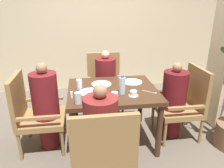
{
  "coord_description": "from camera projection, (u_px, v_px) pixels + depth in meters",
  "views": [
    {
      "loc": [
        -0.37,
        -2.5,
        1.78
      ],
      "look_at": [
        0.0,
        0.05,
        0.8
      ],
      "focal_mm": 35.0,
      "sensor_mm": 36.0,
      "label": 1
    }
  ],
  "objects": [
    {
      "name": "chair_near_corner",
      "position": [
        103.0,
        153.0,
        1.95
      ],
      "size": [
        0.55,
        0.56,
        0.97
      ],
      "color": "olive",
      "rests_on": "ground_plane"
    },
    {
      "name": "chair_left_side",
      "position": [
        34.0,
        112.0,
        2.68
      ],
      "size": [
        0.56,
        0.55,
        0.97
      ],
      "color": "olive",
      "rests_on": "ground_plane"
    },
    {
      "name": "ground_plane",
      "position": [
        112.0,
        139.0,
        2.99
      ],
      "size": [
        16.0,
        16.0,
        0.0
      ],
      "primitive_type": "plane",
      "color": "#60564C"
    },
    {
      "name": "glass_tall_near",
      "position": [
        115.0,
        98.0,
        2.34
      ],
      "size": [
        0.07,
        0.07,
        0.12
      ],
      "color": "silver",
      "rests_on": "dining_table"
    },
    {
      "name": "dining_table",
      "position": [
        113.0,
        97.0,
        2.76
      ],
      "size": [
        1.1,
        0.94,
        0.75
      ],
      "color": "#422819",
      "rests_on": "ground_plane"
    },
    {
      "name": "plate_main_right",
      "position": [
        101.0,
        84.0,
        2.87
      ],
      "size": [
        0.26,
        0.26,
        0.01
      ],
      "color": "white",
      "rests_on": "dining_table"
    },
    {
      "name": "diner_in_left_chair",
      "position": [
        46.0,
        106.0,
        2.67
      ],
      "size": [
        0.32,
        0.32,
        1.12
      ],
      "color": "maroon",
      "rests_on": "ground_plane"
    },
    {
      "name": "diner_in_right_chair",
      "position": [
        174.0,
        100.0,
        2.91
      ],
      "size": [
        0.32,
        0.32,
        1.05
      ],
      "color": "#5B1419",
      "rests_on": "ground_plane"
    },
    {
      "name": "pepper_shaker",
      "position": [
        75.0,
        95.0,
        2.47
      ],
      "size": [
        0.03,
        0.03,
        0.07
      ],
      "color": "#4C3D2D",
      "rests_on": "dining_table"
    },
    {
      "name": "wall_back",
      "position": [
        98.0,
        21.0,
        4.35
      ],
      "size": [
        8.0,
        0.06,
        2.8
      ],
      "color": "beige",
      "rests_on": "ground_plane"
    },
    {
      "name": "diner_in_far_chair",
      "position": [
        106.0,
        83.0,
        3.48
      ],
      "size": [
        0.32,
        0.32,
        1.07
      ],
      "color": "maroon",
      "rests_on": "ground_plane"
    },
    {
      "name": "glass_tall_mid",
      "position": [
        78.0,
        98.0,
        2.33
      ],
      "size": [
        0.07,
        0.07,
        0.12
      ],
      "color": "silver",
      "rests_on": "dining_table"
    },
    {
      "name": "glass_tall_far",
      "position": [
        79.0,
        84.0,
        2.71
      ],
      "size": [
        0.07,
        0.07,
        0.12
      ],
      "color": "silver",
      "rests_on": "dining_table"
    },
    {
      "name": "water_bottle",
      "position": [
        122.0,
        85.0,
        2.56
      ],
      "size": [
        0.08,
        0.08,
        0.22
      ],
      "color": "silver",
      "rests_on": "dining_table"
    },
    {
      "name": "plate_main_left",
      "position": [
        132.0,
        82.0,
        2.95
      ],
      "size": [
        0.26,
        0.26,
        0.01
      ],
      "color": "white",
      "rests_on": "dining_table"
    },
    {
      "name": "teacup_with_saucer",
      "position": [
        133.0,
        94.0,
        2.52
      ],
      "size": [
        0.11,
        0.11,
        0.07
      ],
      "color": "white",
      "rests_on": "dining_table"
    },
    {
      "name": "diner_in_near_chair",
      "position": [
        101.0,
        137.0,
        2.07
      ],
      "size": [
        0.32,
        0.32,
        1.1
      ],
      "color": "maroon",
      "rests_on": "ground_plane"
    },
    {
      "name": "salt_shaker",
      "position": [
        72.0,
        95.0,
        2.46
      ],
      "size": [
        0.03,
        0.03,
        0.08
      ],
      "color": "white",
      "rests_on": "dining_table"
    },
    {
      "name": "fork_beside_plate",
      "position": [
        151.0,
        92.0,
        2.63
      ],
      "size": [
        0.15,
        0.13,
        0.0
      ],
      "color": "silver",
      "rests_on": "dining_table"
    },
    {
      "name": "chair_far_side",
      "position": [
        105.0,
        82.0,
        3.64
      ],
      "size": [
        0.55,
        0.56,
        0.97
      ],
      "color": "olive",
      "rests_on": "ground_plane"
    },
    {
      "name": "bowl_small",
      "position": [
        99.0,
        101.0,
        2.34
      ],
      "size": [
        0.1,
        0.1,
        0.05
      ],
      "color": "white",
      "rests_on": "dining_table"
    },
    {
      "name": "chair_right_side",
      "position": [
        184.0,
        102.0,
        2.94
      ],
      "size": [
        0.56,
        0.55,
        0.97
      ],
      "color": "olive",
      "rests_on": "ground_plane"
    },
    {
      "name": "plate_dessert_center",
      "position": [
        90.0,
        92.0,
        2.62
      ],
      "size": [
        0.26,
        0.26,
        0.01
      ],
      "color": "white",
      "rests_on": "dining_table"
    }
  ]
}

